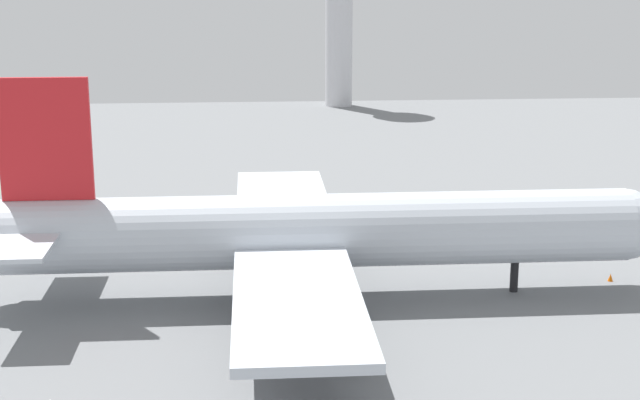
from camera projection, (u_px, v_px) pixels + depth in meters
name	position (u px, v px, depth m)	size (l,w,h in m)	color
ground_plane	(320.00, 296.00, 78.69)	(231.64, 231.64, 0.00)	slate
cargo_airplane	(318.00, 232.00, 77.28)	(57.91, 51.07, 18.76)	silver
safety_cone_nose	(610.00, 277.00, 82.43)	(0.47, 0.47, 0.68)	orange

